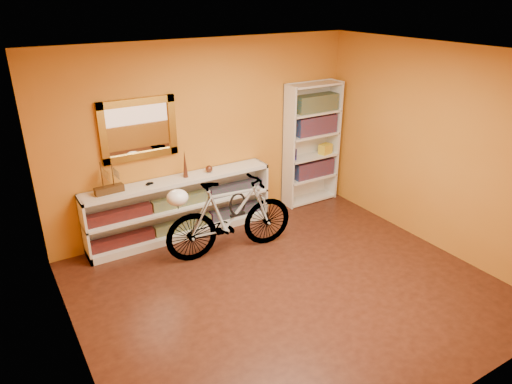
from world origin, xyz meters
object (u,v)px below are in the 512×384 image
bicycle (230,216)px  bookcase (312,144)px  console_unit (181,207)px  helmet (177,198)px

bicycle → bookcase: bearing=-60.8°
bookcase → bicycle: bearing=-157.5°
console_unit → bookcase: (2.22, 0.03, 0.52)m
bookcase → bicycle: (-1.87, -0.77, -0.44)m
bookcase → helmet: (-2.52, -0.70, -0.05)m
bookcase → helmet: 2.62m
bookcase → bicycle: bookcase is taller
console_unit → bicycle: size_ratio=1.50×
console_unit → bookcase: bookcase is taller
bookcase → helmet: bearing=-164.6°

